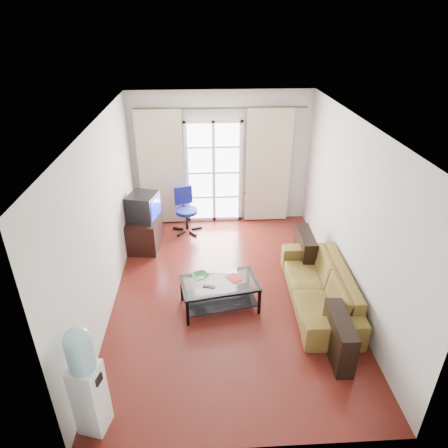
# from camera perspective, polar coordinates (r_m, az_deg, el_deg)

# --- Properties ---
(floor) EXTENTS (5.20, 5.20, 0.00)m
(floor) POSITION_cam_1_polar(r_m,az_deg,el_deg) (6.49, 0.75, -9.67)
(floor) COLOR #5C1D15
(floor) RESTS_ON ground
(ceiling) EXTENTS (5.20, 5.20, 0.00)m
(ceiling) POSITION_cam_1_polar(r_m,az_deg,el_deg) (5.30, 0.93, 14.13)
(ceiling) COLOR white
(ceiling) RESTS_ON wall_back
(wall_back) EXTENTS (3.60, 0.02, 2.70)m
(wall_back) POSITION_cam_1_polar(r_m,az_deg,el_deg) (8.17, -0.45, 9.30)
(wall_back) COLOR beige
(wall_back) RESTS_ON floor
(wall_front) EXTENTS (3.60, 0.02, 2.70)m
(wall_front) POSITION_cam_1_polar(r_m,az_deg,el_deg) (3.66, 3.78, -17.79)
(wall_front) COLOR beige
(wall_front) RESTS_ON floor
(wall_left) EXTENTS (0.02, 5.20, 2.70)m
(wall_left) POSITION_cam_1_polar(r_m,az_deg,el_deg) (5.93, -16.79, 0.52)
(wall_left) COLOR beige
(wall_left) RESTS_ON floor
(wall_right) EXTENTS (0.02, 5.20, 2.70)m
(wall_right) POSITION_cam_1_polar(r_m,az_deg,el_deg) (6.15, 17.80, 1.38)
(wall_right) COLOR beige
(wall_right) RESTS_ON floor
(french_door) EXTENTS (1.16, 0.06, 2.15)m
(french_door) POSITION_cam_1_polar(r_m,az_deg,el_deg) (8.20, -1.48, 7.33)
(french_door) COLOR white
(french_door) RESTS_ON wall_back
(curtain_rod) EXTENTS (3.30, 0.04, 0.04)m
(curtain_rod) POSITION_cam_1_polar(r_m,az_deg,el_deg) (7.80, -0.44, 16.25)
(curtain_rod) COLOR #4C3F2D
(curtain_rod) RESTS_ON wall_back
(curtain_left) EXTENTS (0.90, 0.07, 2.35)m
(curtain_left) POSITION_cam_1_polar(r_m,az_deg,el_deg) (8.14, -8.95, 7.76)
(curtain_left) COLOR beige
(curtain_left) RESTS_ON curtain_rod
(curtain_right) EXTENTS (0.90, 0.07, 2.35)m
(curtain_right) POSITION_cam_1_polar(r_m,az_deg,el_deg) (8.20, 6.31, 8.10)
(curtain_right) COLOR beige
(curtain_right) RESTS_ON curtain_rod
(radiator) EXTENTS (0.64, 0.12, 0.64)m
(radiator) POSITION_cam_1_polar(r_m,az_deg,el_deg) (8.53, 4.99, 2.64)
(radiator) COLOR gray
(radiator) RESTS_ON floor
(sofa) EXTENTS (2.18, 0.97, 0.62)m
(sofa) POSITION_cam_1_polar(r_m,az_deg,el_deg) (6.27, 13.45, -8.60)
(sofa) COLOR brown
(sofa) RESTS_ON floor
(coffee_table) EXTENTS (1.22, 0.83, 0.45)m
(coffee_table) POSITION_cam_1_polar(r_m,az_deg,el_deg) (6.03, -0.64, -9.55)
(coffee_table) COLOR silver
(coffee_table) RESTS_ON floor
(bowl) EXTENTS (0.39, 0.39, 0.06)m
(bowl) POSITION_cam_1_polar(r_m,az_deg,el_deg) (6.02, -3.39, -7.44)
(bowl) COLOR #30854D
(bowl) RESTS_ON coffee_table
(book) EXTENTS (0.36, 0.37, 0.02)m
(book) POSITION_cam_1_polar(r_m,az_deg,el_deg) (5.95, 0.80, -8.05)
(book) COLOR #9A2E13
(book) RESTS_ON coffee_table
(remote) EXTENTS (0.19, 0.09, 0.02)m
(remote) POSITION_cam_1_polar(r_m,az_deg,el_deg) (5.83, -2.17, -8.96)
(remote) COLOR black
(remote) RESTS_ON coffee_table
(tv_stand) EXTENTS (0.62, 0.86, 0.60)m
(tv_stand) POSITION_cam_1_polar(r_m,az_deg,el_deg) (7.67, -11.25, -1.19)
(tv_stand) COLOR black
(tv_stand) RESTS_ON floor
(crt_tv) EXTENTS (0.62, 0.64, 0.48)m
(crt_tv) POSITION_cam_1_polar(r_m,az_deg,el_deg) (7.43, -11.62, 2.47)
(crt_tv) COLOR black
(crt_tv) RESTS_ON tv_stand
(task_chair) EXTENTS (0.77, 0.77, 0.90)m
(task_chair) POSITION_cam_1_polar(r_m,az_deg,el_deg) (8.13, -5.36, 0.79)
(task_chair) COLOR black
(task_chair) RESTS_ON floor
(water_cooler) EXTENTS (0.34, 0.34, 1.37)m
(water_cooler) POSITION_cam_1_polar(r_m,az_deg,el_deg) (4.51, -19.13, -20.18)
(water_cooler) COLOR white
(water_cooler) RESTS_ON floor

